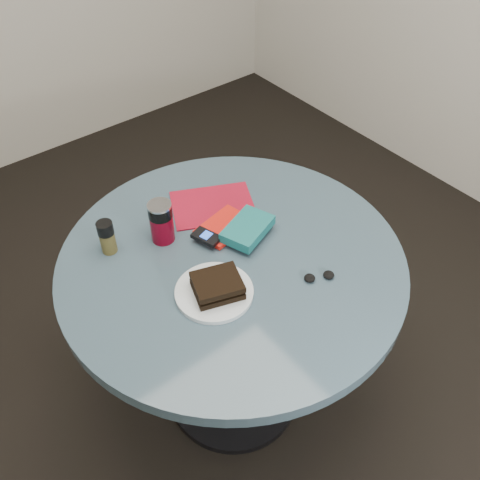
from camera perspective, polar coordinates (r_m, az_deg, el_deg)
ground at (r=2.14m, az=-0.66°, el=-16.06°), size 4.00×4.00×0.00m
table at (r=1.66m, az=-0.82°, el=-5.79°), size 1.00×1.00×0.75m
plate at (r=1.44m, az=-2.77°, el=-5.57°), size 0.21×0.21×0.01m
sandwich at (r=1.41m, az=-2.43°, el=-4.88°), size 0.15×0.14×0.04m
soda_can at (r=1.56m, az=-8.38°, el=1.92°), size 0.09×0.09×0.13m
pepper_grinder at (r=1.56m, az=-14.01°, el=0.32°), size 0.06×0.06×0.11m
magazine at (r=1.70m, az=-2.91°, el=3.71°), size 0.31×0.28×0.00m
red_book at (r=1.61m, az=-1.73°, el=1.45°), size 0.18×0.14×0.01m
novel at (r=1.57m, az=0.82°, el=1.22°), size 0.18×0.15×0.03m
mp3_player at (r=1.56m, az=-3.61°, el=0.33°), size 0.07×0.09×0.02m
headphones at (r=1.49m, az=8.45°, el=-3.87°), size 0.09×0.07×0.02m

